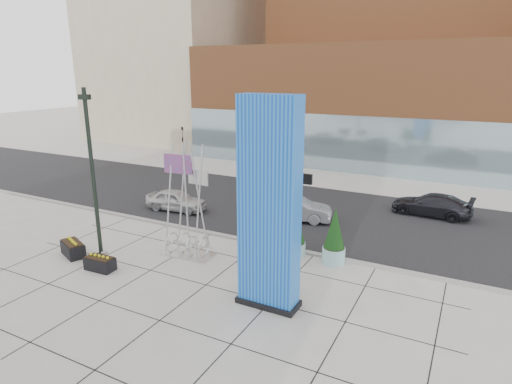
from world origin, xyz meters
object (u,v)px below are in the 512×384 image
at_px(lamp_post, 95,196).
at_px(car_silver_mid, 295,209).
at_px(public_art_sculpture, 187,226).
at_px(overhead_street_sign, 289,184).
at_px(car_white_west, 176,200).
at_px(concrete_bollard, 105,258).
at_px(blue_pylon, 269,210).

distance_m(lamp_post, car_silver_mid, 11.58).
height_order(public_art_sculpture, overhead_street_sign, public_art_sculpture).
bearing_deg(overhead_street_sign, lamp_post, -143.43).
distance_m(lamp_post, overhead_street_sign, 8.93).
height_order(overhead_street_sign, car_white_west, overhead_street_sign).
relative_size(car_white_west, car_silver_mid, 0.91).
distance_m(lamp_post, concrete_bollard, 2.99).
bearing_deg(car_white_west, blue_pylon, -133.20).
xyz_separation_m(blue_pylon, lamp_post, (-8.52, -0.30, -0.55)).
bearing_deg(blue_pylon, lamp_post, -177.59).
height_order(lamp_post, car_white_west, lamp_post).
distance_m(blue_pylon, car_silver_mid, 10.31).
xyz_separation_m(concrete_bollard, car_white_west, (-1.96, 7.94, 0.36)).
height_order(blue_pylon, car_silver_mid, blue_pylon).
bearing_deg(car_white_west, lamp_post, -173.95).
height_order(lamp_post, overhead_street_sign, lamp_post).
relative_size(blue_pylon, public_art_sculpture, 1.41).
relative_size(lamp_post, public_art_sculpture, 1.42).
xyz_separation_m(public_art_sculpture, car_silver_mid, (2.70, 7.09, -0.77)).
bearing_deg(public_art_sculpture, blue_pylon, -25.07).
bearing_deg(lamp_post, concrete_bollard, 9.19).
bearing_deg(concrete_bollard, overhead_street_sign, 36.63).
height_order(blue_pylon, concrete_bollard, blue_pylon).
xyz_separation_m(overhead_street_sign, car_silver_mid, (-1.48, 4.46, -2.78)).
relative_size(lamp_post, car_silver_mid, 1.86).
bearing_deg(public_art_sculpture, overhead_street_sign, 30.15).
relative_size(concrete_bollard, car_silver_mid, 0.14).
relative_size(concrete_bollard, overhead_street_sign, 0.15).
height_order(concrete_bollard, overhead_street_sign, overhead_street_sign).
distance_m(public_art_sculpture, car_white_west, 7.23).
bearing_deg(car_white_west, car_silver_mid, -83.38).
distance_m(lamp_post, car_white_west, 8.57).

